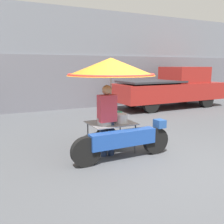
% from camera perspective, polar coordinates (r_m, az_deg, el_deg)
% --- Properties ---
extents(ground_plane, '(36.00, 36.00, 0.00)m').
position_cam_1_polar(ground_plane, '(5.28, 10.51, -11.27)').
color(ground_plane, '#4C4F54').
extents(shopfront_building, '(28.00, 2.06, 4.45)m').
position_cam_1_polar(shopfront_building, '(12.29, -12.65, 11.56)').
color(shopfront_building, gray).
rests_on(shopfront_building, ground).
extents(vendor_motorcycle_cart, '(2.26, 1.94, 2.12)m').
position_cam_1_polar(vendor_motorcycle_cart, '(5.46, 0.10, 7.54)').
color(vendor_motorcycle_cart, black).
rests_on(vendor_motorcycle_cart, ground).
extents(vendor_person, '(0.38, 0.22, 1.55)m').
position_cam_1_polar(vendor_person, '(5.35, -1.14, -1.16)').
color(vendor_person, navy).
rests_on(vendor_person, ground).
extents(pickup_truck, '(5.28, 1.83, 1.89)m').
position_cam_1_polar(pickup_truck, '(12.08, 13.50, 5.39)').
color(pickup_truck, black).
rests_on(pickup_truck, ground).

